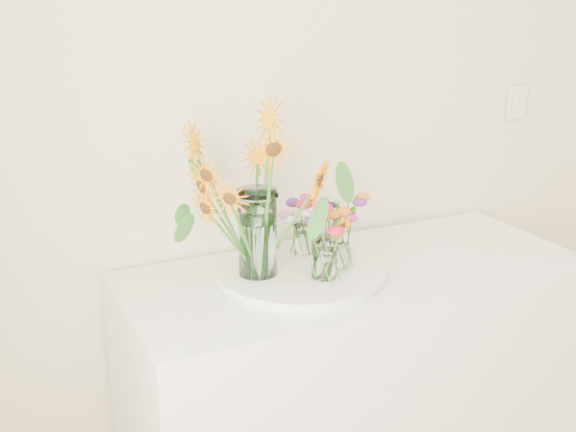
# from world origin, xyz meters

# --- Properties ---
(counter) EXTENTS (1.40, 0.60, 0.90)m
(counter) POSITION_xyz_m (-0.54, 1.93, 0.45)
(counter) COLOR white
(counter) RESTS_ON ground_plane
(tray) EXTENTS (0.47, 0.47, 0.02)m
(tray) POSITION_xyz_m (-0.73, 1.94, 0.91)
(tray) COLOR white
(tray) RESTS_ON counter
(mason_jar) EXTENTS (0.14, 0.14, 0.26)m
(mason_jar) POSITION_xyz_m (-0.85, 1.96, 1.05)
(mason_jar) COLOR silver
(mason_jar) RESTS_ON tray
(sunflower_bouquet) EXTENTS (0.93, 0.93, 0.50)m
(sunflower_bouquet) POSITION_xyz_m (-0.85, 1.96, 1.17)
(sunflower_bouquet) COLOR #FF9805
(sunflower_bouquet) RESTS_ON tray
(small_vase_a) EXTENTS (0.09, 0.09, 0.12)m
(small_vase_a) POSITION_xyz_m (-0.70, 1.85, 0.99)
(small_vase_a) COLOR white
(small_vase_a) RESTS_ON tray
(wildflower_posy_a) EXTENTS (0.19, 0.19, 0.21)m
(wildflower_posy_a) POSITION_xyz_m (-0.70, 1.85, 1.03)
(wildflower_posy_a) COLOR orange
(wildflower_posy_a) RESTS_ON tray
(small_vase_b) EXTENTS (0.10, 0.10, 0.13)m
(small_vase_b) POSITION_xyz_m (-0.62, 1.92, 0.99)
(small_vase_b) COLOR white
(small_vase_b) RESTS_ON tray
(wildflower_posy_b) EXTENTS (0.21, 0.21, 0.22)m
(wildflower_posy_b) POSITION_xyz_m (-0.62, 1.92, 1.04)
(wildflower_posy_b) COLOR orange
(wildflower_posy_b) RESTS_ON tray
(small_vase_c) EXTENTS (0.07, 0.07, 0.10)m
(small_vase_c) POSITION_xyz_m (-0.66, 2.05, 0.98)
(small_vase_c) COLOR white
(small_vase_c) RESTS_ON tray
(wildflower_posy_c) EXTENTS (0.17, 0.17, 0.19)m
(wildflower_posy_c) POSITION_xyz_m (-0.66, 2.05, 1.02)
(wildflower_posy_c) COLOR orange
(wildflower_posy_c) RESTS_ON tray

